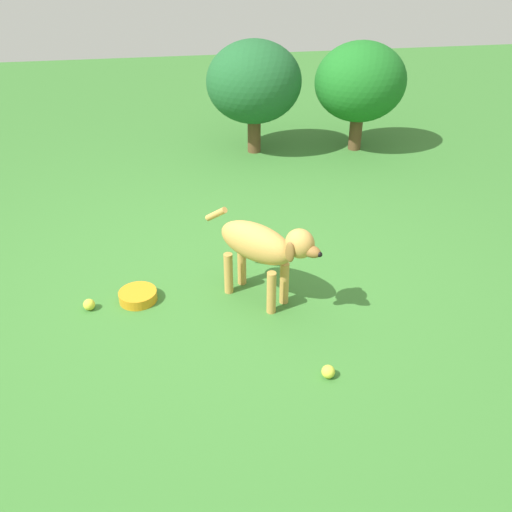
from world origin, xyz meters
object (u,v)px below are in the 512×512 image
Objects in this scene: tennis_ball_1 at (294,242)px; water_bowl at (138,296)px; tennis_ball_0 at (89,305)px; dog at (263,246)px; tennis_ball_2 at (328,372)px.

water_bowl is (1.04, 0.44, -0.00)m from tennis_ball_1.
tennis_ball_0 is 1.00× the size of tennis_ball_1.
dog is 0.79m from water_bowl.
water_bowl is at bearing 23.15° from tennis_ball_1.
dog reaches higher than tennis_ball_0.
tennis_ball_0 and tennis_ball_2 have the same top height.
tennis_ball_0 is at bearing 20.36° from tennis_ball_1.
tennis_ball_2 is (-1.18, 0.77, 0.00)m from tennis_ball_0.
water_bowl is at bearing -171.22° from tennis_ball_0.
tennis_ball_2 is 0.30× the size of water_bowl.
dog is 2.89× the size of water_bowl.
tennis_ball_2 reaches higher than water_bowl.
tennis_ball_0 is at bearing -33.03° from tennis_ball_2.
tennis_ball_0 is 1.40m from tennis_ball_2.
tennis_ball_1 is at bearing 108.93° from dog.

